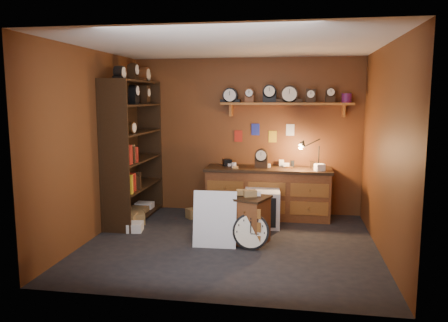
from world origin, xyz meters
The scene contains 11 objects.
floor centered at (0.00, 0.00, 0.00)m, with size 4.00×4.00×0.00m, color black.
room_shell centered at (0.04, 0.11, 1.72)m, with size 4.02×3.62×2.71m.
shelving_unit centered at (-1.79, 0.98, 1.25)m, with size 0.47×1.60×2.58m.
workbench centered at (0.43, 1.47, 0.47)m, with size 2.11×0.66×1.36m.
low_cabinet centered at (0.22, 0.09, 0.36)m, with size 0.72×0.67×0.75m.
big_round_clock centered at (0.31, -0.16, 0.24)m, with size 0.49×0.16×0.49m.
white_panel centered at (-0.19, -0.15, 0.00)m, with size 0.59×0.03×0.79m, color silver.
mini_fridge centered at (0.37, 0.94, 0.29)m, with size 0.59×0.61×0.57m.
floor_box_a centered at (-1.65, 0.70, 0.09)m, with size 0.28×0.24×0.18m, color olive.
floor_box_b centered at (-1.52, 0.33, 0.07)m, with size 0.22×0.27×0.13m, color white.
floor_box_c centered at (-0.81, 1.20, 0.08)m, with size 0.22×0.18×0.16m, color olive.
Camera 1 is at (0.87, -5.80, 2.02)m, focal length 35.00 mm.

